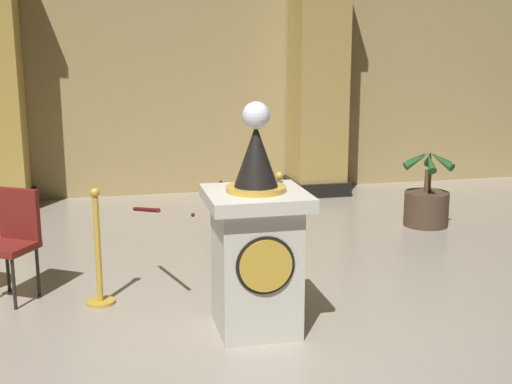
{
  "coord_description": "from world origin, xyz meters",
  "views": [
    {
      "loc": [
        -0.81,
        -4.35,
        2.17
      ],
      "look_at": [
        0.27,
        0.37,
        1.1
      ],
      "focal_mm": 46.67,
      "sensor_mm": 36.0,
      "label": 1
    }
  ],
  "objects_px": {
    "pedestal_clock": "(256,245)",
    "potted_palm_right": "(427,202)",
    "stanchion_far": "(99,264)",
    "cafe_chair_red": "(13,234)",
    "stanchion_near": "(279,241)"
  },
  "relations": [
    {
      "from": "pedestal_clock",
      "to": "potted_palm_right",
      "type": "bearing_deg",
      "value": 42.78
    },
    {
      "from": "stanchion_far",
      "to": "cafe_chair_red",
      "type": "distance_m",
      "value": 0.81
    },
    {
      "from": "pedestal_clock",
      "to": "cafe_chair_red",
      "type": "distance_m",
      "value": 2.2
    },
    {
      "from": "pedestal_clock",
      "to": "stanchion_near",
      "type": "xyz_separation_m",
      "value": [
        0.47,
        1.11,
        -0.33
      ]
    },
    {
      "from": "stanchion_far",
      "to": "pedestal_clock",
      "type": "bearing_deg",
      "value": -34.03
    },
    {
      "from": "stanchion_far",
      "to": "potted_palm_right",
      "type": "relative_size",
      "value": 1.06
    },
    {
      "from": "pedestal_clock",
      "to": "cafe_chair_red",
      "type": "relative_size",
      "value": 1.84
    },
    {
      "from": "stanchion_far",
      "to": "potted_palm_right",
      "type": "height_order",
      "value": "stanchion_far"
    },
    {
      "from": "pedestal_clock",
      "to": "cafe_chair_red",
      "type": "height_order",
      "value": "pedestal_clock"
    },
    {
      "from": "pedestal_clock",
      "to": "potted_palm_right",
      "type": "height_order",
      "value": "pedestal_clock"
    },
    {
      "from": "potted_palm_right",
      "to": "cafe_chair_red",
      "type": "relative_size",
      "value": 1.01
    },
    {
      "from": "pedestal_clock",
      "to": "stanchion_near",
      "type": "height_order",
      "value": "pedestal_clock"
    },
    {
      "from": "pedestal_clock",
      "to": "potted_palm_right",
      "type": "xyz_separation_m",
      "value": [
        2.71,
        2.5,
        -0.39
      ]
    },
    {
      "from": "pedestal_clock",
      "to": "potted_palm_right",
      "type": "distance_m",
      "value": 3.71
    },
    {
      "from": "stanchion_far",
      "to": "cafe_chair_red",
      "type": "height_order",
      "value": "stanchion_far"
    }
  ]
}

